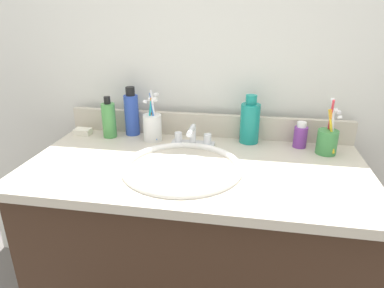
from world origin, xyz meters
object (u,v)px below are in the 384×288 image
(bottle_shampoo_blue, at_px, (132,113))
(cup_white_ceramic, at_px, (153,126))
(bottle_mouthwash_teal, at_px, (250,122))
(faucet, at_px, (193,139))
(bottle_cream_purple, at_px, (300,136))
(cup_green, at_px, (327,140))
(bottle_toner_green, at_px, (109,120))
(soap_bar, at_px, (83,132))

(bottle_shampoo_blue, relative_size, cup_white_ceramic, 0.98)
(bottle_mouthwash_teal, bearing_deg, faucet, -158.99)
(faucet, distance_m, cup_white_ceramic, 0.17)
(bottle_cream_purple, distance_m, cup_white_ceramic, 0.55)
(faucet, relative_size, cup_green, 0.81)
(cup_white_ceramic, xyz_separation_m, cup_green, (0.64, -0.02, -0.01))
(faucet, xyz_separation_m, bottle_mouthwash_teal, (0.20, 0.08, 0.05))
(cup_white_ceramic, bearing_deg, cup_green, -1.73)
(bottle_cream_purple, xyz_separation_m, cup_green, (0.08, -0.05, 0.01))
(bottle_toner_green, bearing_deg, bottle_cream_purple, 1.44)
(bottle_toner_green, height_order, cup_white_ceramic, cup_white_ceramic)
(bottle_mouthwash_teal, height_order, soap_bar, bottle_mouthwash_teal)
(bottle_mouthwash_teal, relative_size, soap_bar, 2.86)
(bottle_shampoo_blue, height_order, soap_bar, bottle_shampoo_blue)
(bottle_toner_green, relative_size, bottle_shampoo_blue, 0.84)
(faucet, xyz_separation_m, bottle_cream_purple, (0.39, 0.06, 0.02))
(bottle_shampoo_blue, relative_size, bottle_mouthwash_teal, 1.06)
(soap_bar, bearing_deg, bottle_cream_purple, 0.87)
(bottle_cream_purple, xyz_separation_m, cup_white_ceramic, (-0.55, -0.03, 0.01))
(cup_white_ceramic, bearing_deg, bottle_cream_purple, 2.81)
(bottle_mouthwash_teal, xyz_separation_m, cup_white_ceramic, (-0.37, -0.05, -0.02))
(bottle_cream_purple, height_order, cup_white_ceramic, cup_white_ceramic)
(faucet, bearing_deg, bottle_toner_green, 173.00)
(bottle_toner_green, xyz_separation_m, bottle_shampoo_blue, (0.08, 0.04, 0.02))
(bottle_cream_purple, bearing_deg, bottle_shampoo_blue, 177.73)
(soap_bar, bearing_deg, bottle_toner_green, -2.63)
(cup_white_ceramic, distance_m, cup_green, 0.64)
(bottle_shampoo_blue, height_order, cup_white_ceramic, cup_white_ceramic)
(bottle_mouthwash_teal, distance_m, bottle_cream_purple, 0.19)
(bottle_mouthwash_teal, height_order, bottle_cream_purple, bottle_mouthwash_teal)
(soap_bar, bearing_deg, faucet, -5.87)
(bottle_cream_purple, bearing_deg, faucet, -171.22)
(bottle_shampoo_blue, height_order, bottle_mouthwash_teal, bottle_shampoo_blue)
(faucet, height_order, cup_green, cup_green)
(bottle_mouthwash_teal, relative_size, cup_green, 0.93)
(faucet, distance_m, bottle_shampoo_blue, 0.28)
(bottle_shampoo_blue, bearing_deg, cup_white_ceramic, -27.87)
(bottle_mouthwash_teal, height_order, cup_white_ceramic, cup_white_ceramic)
(faucet, distance_m, bottle_cream_purple, 0.39)
(cup_white_ceramic, bearing_deg, bottle_toner_green, 177.22)
(faucet, xyz_separation_m, bottle_toner_green, (-0.34, 0.04, 0.04))
(cup_white_ceramic, bearing_deg, bottle_mouthwash_teal, 7.07)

